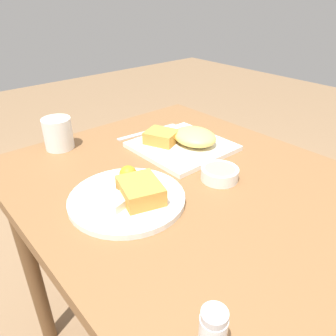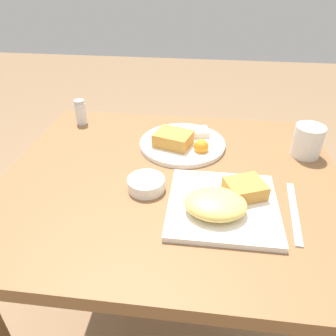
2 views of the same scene
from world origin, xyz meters
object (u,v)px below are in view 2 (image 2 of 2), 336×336
at_px(plate_oval_far, 182,142).
at_px(sauce_ramekin, 146,184).
at_px(plate_square_near, 223,203).
at_px(salt_shaker, 81,113).
at_px(coffee_mug, 308,141).
at_px(butter_knife, 294,212).

height_order(plate_oval_far, sauce_ramekin, plate_oval_far).
xyz_separation_m(plate_square_near, salt_shaker, (-0.48, 0.40, 0.02)).
xyz_separation_m(plate_oval_far, coffee_mug, (0.36, -0.01, 0.03)).
distance_m(salt_shaker, butter_knife, 0.75).
relative_size(plate_square_near, butter_knife, 1.15).
relative_size(plate_oval_far, coffee_mug, 2.83).
bearing_deg(butter_knife, plate_oval_far, 51.36).
relative_size(sauce_ramekin, butter_knife, 0.42).
height_order(sauce_ramekin, coffee_mug, coffee_mug).
bearing_deg(plate_square_near, butter_knife, 3.69).
bearing_deg(salt_shaker, coffee_mug, -9.84).
xyz_separation_m(plate_oval_far, butter_knife, (0.28, -0.27, -0.01)).
relative_size(plate_square_near, sauce_ramekin, 2.70).
distance_m(plate_square_near, coffee_mug, 0.37).
height_order(plate_square_near, plate_oval_far, plate_square_near).
relative_size(sauce_ramekin, salt_shaker, 1.10).
distance_m(sauce_ramekin, coffee_mug, 0.49).
bearing_deg(butter_knife, salt_shaker, 63.91).
relative_size(plate_oval_far, salt_shaker, 3.09).
bearing_deg(coffee_mug, butter_knife, -106.56).
bearing_deg(plate_oval_far, plate_square_near, -67.17).
relative_size(plate_oval_far, butter_knife, 1.19).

